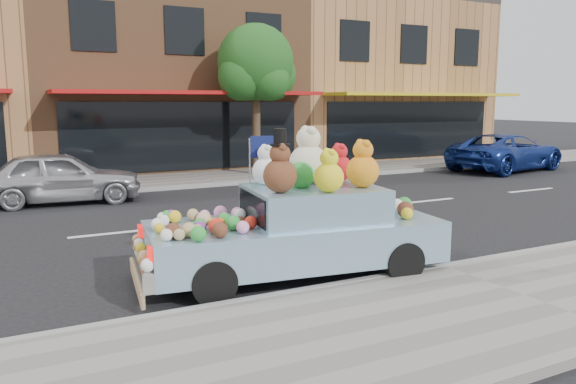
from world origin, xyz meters
TOP-DOWN VIEW (x-y plane):
  - ground at (0.00, 0.00)m, footprint 120.00×120.00m
  - near_sidewalk at (0.00, -6.50)m, footprint 60.00×3.00m
  - far_sidewalk at (0.00, 6.50)m, footprint 60.00×3.00m
  - near_kerb at (0.00, -5.00)m, footprint 60.00×0.12m
  - far_kerb at (0.00, 5.00)m, footprint 60.00×0.12m
  - storefront_mid at (0.00, 11.97)m, footprint 10.00×9.80m
  - storefront_right at (10.00, 11.97)m, footprint 10.00×9.80m
  - street_tree at (2.03, 6.55)m, footprint 3.00×2.70m
  - car_silver at (-4.61, 4.10)m, footprint 4.13×1.98m
  - car_blue at (11.21, 3.82)m, footprint 5.39×3.18m
  - art_car at (-2.08, -4.12)m, footprint 4.67×2.30m

SIDE VIEW (x-z plane):
  - ground at x=0.00m, z-range 0.00..0.00m
  - near_sidewalk at x=0.00m, z-range 0.00..0.12m
  - far_sidewalk at x=0.00m, z-range 0.00..0.12m
  - near_kerb at x=0.00m, z-range 0.00..0.13m
  - far_kerb at x=0.00m, z-range 0.00..0.13m
  - car_silver at x=-4.61m, z-range 0.00..1.36m
  - car_blue at x=11.21m, z-range 0.00..1.41m
  - art_car at x=-2.08m, z-range -0.32..1.92m
  - storefront_mid at x=0.00m, z-range -0.01..7.29m
  - storefront_right at x=10.00m, z-range -0.01..7.29m
  - street_tree at x=2.03m, z-range 1.08..6.30m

